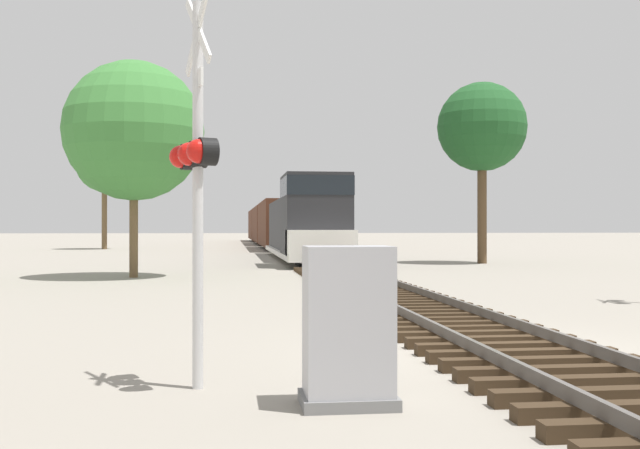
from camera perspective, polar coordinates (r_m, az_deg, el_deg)
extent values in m
plane|color=gray|center=(11.32, 13.42, -9.30)|extent=(400.00, 400.00, 0.00)
cube|color=#382819|center=(8.34, 21.50, -12.04)|extent=(2.60, 0.22, 0.16)
cube|color=#382819|center=(8.86, 19.62, -11.33)|extent=(2.60, 0.22, 0.16)
cube|color=#382819|center=(9.39, 17.95, -10.69)|extent=(2.60, 0.22, 0.16)
cube|color=#382819|center=(9.93, 16.47, -10.12)|extent=(2.60, 0.22, 0.16)
cube|color=#382819|center=(10.48, 15.15, -9.59)|extent=(2.60, 0.22, 0.16)
cube|color=#382819|center=(11.03, 13.97, -9.12)|extent=(2.60, 0.22, 0.16)
cube|color=#382819|center=(11.58, 12.89, -8.69)|extent=(2.60, 0.22, 0.16)
cube|color=#382819|center=(12.15, 11.92, -8.29)|extent=(2.60, 0.22, 0.16)
cube|color=#382819|center=(12.71, 11.04, -7.93)|extent=(2.60, 0.22, 0.16)
cube|color=#382819|center=(13.28, 10.23, -7.60)|extent=(2.60, 0.22, 0.16)
cube|color=#382819|center=(13.85, 9.50, -7.29)|extent=(2.60, 0.22, 0.16)
cube|color=#382819|center=(14.42, 8.82, -7.01)|extent=(2.60, 0.22, 0.16)
cube|color=#382819|center=(14.99, 8.19, -6.74)|extent=(2.60, 0.22, 0.16)
cube|color=#382819|center=(15.57, 7.61, -6.50)|extent=(2.60, 0.22, 0.16)
cube|color=#382819|center=(16.15, 7.07, -6.27)|extent=(2.60, 0.22, 0.16)
cube|color=#382819|center=(16.73, 6.57, -6.06)|extent=(2.60, 0.22, 0.16)
cube|color=#382819|center=(17.31, 6.10, -5.86)|extent=(2.60, 0.22, 0.16)
cube|color=#382819|center=(17.89, 5.67, -5.68)|extent=(2.60, 0.22, 0.16)
cube|color=#382819|center=(18.47, 5.26, -5.50)|extent=(2.60, 0.22, 0.16)
cube|color=#382819|center=(19.06, 4.88, -5.34)|extent=(2.60, 0.22, 0.16)
cube|color=#382819|center=(19.64, 4.52, -5.18)|extent=(2.60, 0.22, 0.16)
cube|color=#382819|center=(20.23, 4.18, -5.04)|extent=(2.60, 0.22, 0.16)
cube|color=#382819|center=(20.82, 3.86, -4.90)|extent=(2.60, 0.22, 0.16)
cube|color=#382819|center=(21.40, 3.56, -4.77)|extent=(2.60, 0.22, 0.16)
cube|color=#382819|center=(21.99, 3.27, -4.65)|extent=(2.60, 0.22, 0.16)
cube|color=#382819|center=(22.58, 3.00, -4.53)|extent=(2.60, 0.22, 0.16)
cube|color=#382819|center=(23.17, 2.74, -4.42)|extent=(2.60, 0.22, 0.16)
cube|color=#382819|center=(23.76, 2.50, -4.31)|extent=(2.60, 0.22, 0.16)
cube|color=#382819|center=(24.35, 2.27, -4.21)|extent=(2.60, 0.22, 0.16)
cube|color=#382819|center=(24.94, 2.05, -4.12)|extent=(2.60, 0.22, 0.16)
cube|color=#382819|center=(25.53, 1.84, -4.02)|extent=(2.60, 0.22, 0.16)
cube|color=#382819|center=(26.13, 1.64, -3.94)|extent=(2.60, 0.22, 0.16)
cube|color=#382819|center=(26.72, 1.44, -3.85)|extent=(2.60, 0.22, 0.16)
cube|color=#382819|center=(27.31, 1.26, -3.77)|extent=(2.60, 0.22, 0.16)
cube|color=#382819|center=(27.90, 1.08, -3.70)|extent=(2.60, 0.22, 0.16)
cube|color=#382819|center=(28.50, 0.91, -3.62)|extent=(2.60, 0.22, 0.16)
cube|color=#382819|center=(29.09, 0.75, -3.55)|extent=(2.60, 0.22, 0.16)
cube|color=#382819|center=(29.68, 0.60, -3.48)|extent=(2.60, 0.22, 0.16)
cube|color=#382819|center=(30.28, 0.45, -3.42)|extent=(2.60, 0.22, 0.16)
cube|color=#56514C|center=(11.06, 9.89, -8.29)|extent=(0.07, 160.00, 0.15)
cube|color=#56514C|center=(11.55, 16.79, -7.93)|extent=(0.07, 160.00, 0.15)
cube|color=#232326|center=(43.44, -1.81, -0.15)|extent=(2.46, 13.59, 3.00)
cube|color=#232326|center=(33.99, -0.37, 0.57)|extent=(2.89, 4.27, 3.85)
cube|color=black|center=(34.03, -0.37, 2.84)|extent=(2.92, 4.31, 0.85)
cube|color=white|center=(31.87, 0.07, -1.63)|extent=(2.89, 1.94, 1.35)
cube|color=white|center=(40.57, -1.44, -2.10)|extent=(2.95, 19.02, 0.24)
cube|color=black|center=(34.30, -0.43, -2.34)|extent=(1.58, 2.20, 1.00)
cube|color=black|center=(46.85, -2.18, -1.76)|extent=(1.58, 2.20, 1.00)
cube|color=#4C2819|center=(59.09, -3.17, 0.07)|extent=(2.75, 15.00, 3.46)
cube|color=black|center=(54.24, -2.83, -1.59)|extent=(1.58, 2.20, 0.90)
cube|color=black|center=(63.97, -3.45, -1.37)|extent=(1.58, 2.20, 0.90)
cube|color=#4C2819|center=(75.46, -3.99, 0.02)|extent=(2.75, 15.00, 3.46)
cube|color=black|center=(70.60, -3.78, -1.26)|extent=(1.58, 2.20, 0.90)
cube|color=black|center=(80.34, -4.16, -1.13)|extent=(1.58, 2.20, 0.90)
cube|color=#4C2819|center=(91.84, -4.51, -0.02)|extent=(2.75, 15.00, 3.46)
cube|color=black|center=(86.97, -4.38, -1.06)|extent=(1.58, 2.20, 0.90)
cube|color=black|center=(96.72, -4.63, -0.97)|extent=(1.58, 2.20, 0.90)
cylinder|color=silver|center=(8.42, -9.29, 2.22)|extent=(0.12, 0.12, 4.30)
cube|color=white|center=(8.69, -9.28, 14.49)|extent=(0.33, 0.89, 0.93)
cube|color=white|center=(8.69, -9.28, 14.49)|extent=(0.33, 0.89, 0.93)
cube|color=black|center=(8.45, -9.29, 5.29)|extent=(0.34, 0.83, 0.06)
cylinder|color=black|center=(8.78, -9.94, 5.08)|extent=(0.27, 0.34, 0.30)
sphere|color=red|center=(8.76, -10.58, 5.09)|extent=(0.26, 0.26, 0.26)
cylinder|color=black|center=(8.45, -9.29, 5.29)|extent=(0.27, 0.34, 0.30)
sphere|color=red|center=(8.42, -9.94, 5.30)|extent=(0.26, 0.26, 0.26)
cylinder|color=black|center=(8.12, -8.58, 5.51)|extent=(0.27, 0.34, 0.30)
sphere|color=red|center=(8.09, -9.26, 5.53)|extent=(0.26, 0.26, 0.26)
cube|color=white|center=(8.57, -9.28, 10.93)|extent=(0.13, 0.31, 0.20)
cube|color=slate|center=(7.70, 2.15, -13.21)|extent=(0.95, 0.70, 0.12)
cube|color=#ADADB2|center=(7.56, 2.15, -7.28)|extent=(0.87, 0.63, 1.48)
cylinder|color=brown|center=(27.22, -14.01, -0.05)|extent=(0.30, 0.30, 3.70)
sphere|color=#3D7F38|center=(27.43, -14.00, 6.94)|extent=(4.95, 4.95, 4.95)
cylinder|color=brown|center=(37.41, 12.24, 1.20)|extent=(0.45, 0.45, 5.38)
sphere|color=#1E5123|center=(37.71, 12.24, 7.29)|extent=(4.35, 4.35, 4.35)
cylinder|color=brown|center=(62.10, -16.11, 0.71)|extent=(0.42, 0.42, 5.48)
sphere|color=#3D7F38|center=(62.30, -16.10, 4.48)|extent=(4.51, 4.51, 4.51)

